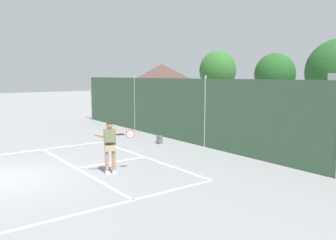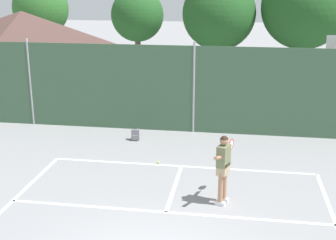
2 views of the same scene
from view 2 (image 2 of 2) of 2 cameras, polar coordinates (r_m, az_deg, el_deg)
The scene contains 7 objects.
chainlink_fence at distance 17.21m, azimuth 3.23°, elevation 3.78°, with size 26.09×0.09×3.45m.
basketball_hoop at distance 19.30m, azimuth 20.16°, elevation 6.20°, with size 0.90×0.67×3.55m.
clubhouse_building at distance 22.69m, azimuth -17.40°, elevation 7.66°, with size 6.77×4.71×4.27m.
treeline_backdrop at distance 28.69m, azimuth 9.29°, elevation 13.18°, with size 26.04×4.58×6.70m.
tennis_player at distance 11.75m, azimuth 6.92°, elevation -5.39°, with size 0.47×1.40×1.85m.
tennis_ball at distance 14.60m, azimuth -1.23°, elevation -5.30°, with size 0.07×0.07×0.07m, color #CCE033.
backpack_grey at distance 16.68m, azimuth -4.10°, elevation -1.88°, with size 0.31×0.28×0.46m.
Camera 2 is at (1.65, -7.68, 5.53)m, focal length 48.89 mm.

